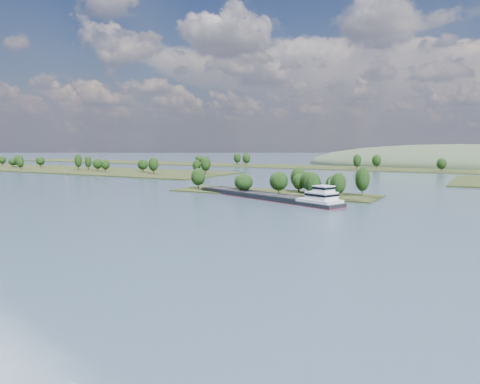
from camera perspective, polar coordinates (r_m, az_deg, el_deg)
The scene contains 7 objects.
ground at distance 172.38m, azimuth -4.45°, elevation -2.13°, with size 1800.00×1800.00×0.00m, color #34485A.
tree_island at distance 220.90m, azimuth 5.26°, elevation 0.71°, with size 100.00×31.60×14.40m.
left_bank at distance 428.42m, azimuth -19.83°, elevation 2.64°, with size 300.00×80.00×15.10m.
back_shoreline at distance 431.33m, azimuth 17.52°, elevation 2.72°, with size 900.00×60.00×15.41m.
hill_west at distance 524.28m, azimuth 25.11°, elevation 2.91°, with size 320.00×160.00×44.00m, color #384831.
cargo_barge at distance 200.57m, azimuth 4.02°, elevation -0.54°, with size 80.32×40.08×11.19m.
motorboat at distance 383.63m, azimuth -20.41°, elevation 2.29°, with size 2.50×6.65×2.57m, color silver.
Camera 1 is at (93.56, -22.60, 25.02)m, focal length 35.00 mm.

